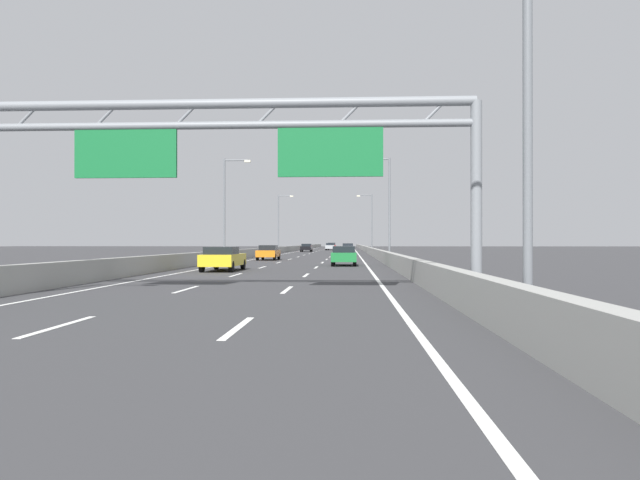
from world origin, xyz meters
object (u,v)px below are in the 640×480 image
object	(u,v)px
streetlamp_left_mid	(227,202)
black_car	(306,248)
streetlamp_left_far	(280,220)
streetlamp_right_far	(370,219)
sign_gantry	(227,146)
yellow_car	(223,258)
silver_car	(330,246)
red_car	(332,246)
streetlamp_right_near	(516,64)
white_car	(348,248)
orange_car	(268,252)
green_car	(344,255)
streetlamp_right_mid	(387,202)

from	to	relation	value
streetlamp_left_mid	black_car	world-z (taller)	streetlamp_left_mid
streetlamp_left_far	streetlamp_right_far	xyz separation A→B (m)	(14.93, 0.00, 0.00)
sign_gantry	yellow_car	world-z (taller)	sign_gantry
sign_gantry	yellow_car	xyz separation A→B (m)	(-3.40, 14.87, -4.08)
sign_gantry	silver_car	world-z (taller)	sign_gantry
sign_gantry	streetlamp_left_far	xyz separation A→B (m)	(-7.47, 76.17, 0.58)
streetlamp_left_mid	streetlamp_left_far	xyz separation A→B (m)	(0.00, 41.29, 0.00)
streetlamp_right_far	yellow_car	xyz separation A→B (m)	(-10.87, -61.30, -4.65)
silver_car	streetlamp_left_mid	bearing A→B (deg)	-96.38
yellow_car	streetlamp_right_far	bearing A→B (deg)	79.95
silver_car	red_car	bearing A→B (deg)	89.23
yellow_car	silver_car	world-z (taller)	silver_car
streetlamp_right_near	streetlamp_right_far	distance (m)	82.58
yellow_car	silver_car	size ratio (longest dim) A/B	1.00
sign_gantry	white_car	size ratio (longest dim) A/B	3.95
white_car	silver_car	distance (m)	27.96
black_car	orange_car	bearing A→B (deg)	-90.22
green_car	red_car	bearing A→B (deg)	92.30
streetlamp_right_far	white_car	bearing A→B (deg)	-148.19
streetlamp_right_far	silver_car	world-z (taller)	streetlamp_right_far
streetlamp_left_far	yellow_car	xyz separation A→B (m)	(4.07, -61.30, -4.65)
streetlamp_right_far	streetlamp_left_far	bearing A→B (deg)	180.00
black_car	red_car	world-z (taller)	red_car
streetlamp_right_mid	streetlamp_left_far	distance (m)	43.91
streetlamp_right_far	red_car	distance (m)	34.79
white_car	yellow_car	distance (m)	59.45
white_car	streetlamp_right_far	bearing A→B (deg)	31.81
red_car	white_car	world-z (taller)	red_car
white_car	streetlamp_right_near	bearing A→B (deg)	-87.37
streetlamp_right_near	streetlamp_right_far	bearing A→B (deg)	90.00
sign_gantry	red_car	xyz separation A→B (m)	(0.10, 109.87, -4.02)
sign_gantry	yellow_car	size ratio (longest dim) A/B	3.56
sign_gantry	streetlamp_right_far	xyz separation A→B (m)	(7.46, 76.17, 0.58)
sign_gantry	green_car	size ratio (longest dim) A/B	3.93
streetlamp_right_near	orange_car	world-z (taller)	streetlamp_right_near
streetlamp_left_far	orange_car	world-z (taller)	streetlamp_left_far
red_car	orange_car	bearing A→B (deg)	-92.84
streetlamp_right_far	yellow_car	distance (m)	62.43
streetlamp_right_near	streetlamp_left_mid	bearing A→B (deg)	109.88
green_car	streetlamp_right_mid	bearing A→B (deg)	72.49
streetlamp_right_mid	streetlamp_right_far	xyz separation A→B (m)	(0.00, 41.29, 0.00)
white_car	streetlamp_right_mid	bearing A→B (deg)	-84.60
streetlamp_right_near	streetlamp_right_far	world-z (taller)	same
streetlamp_right_near	yellow_car	size ratio (longest dim) A/B	2.06
streetlamp_left_mid	streetlamp_right_far	xyz separation A→B (m)	(14.93, 41.29, 0.00)
silver_car	green_car	size ratio (longest dim) A/B	1.10
streetlamp_right_mid	white_car	distance (m)	39.45
streetlamp_left_mid	streetlamp_left_far	bearing A→B (deg)	90.00
streetlamp_right_mid	streetlamp_left_far	world-z (taller)	same
streetlamp_left_far	red_car	world-z (taller)	streetlamp_left_far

